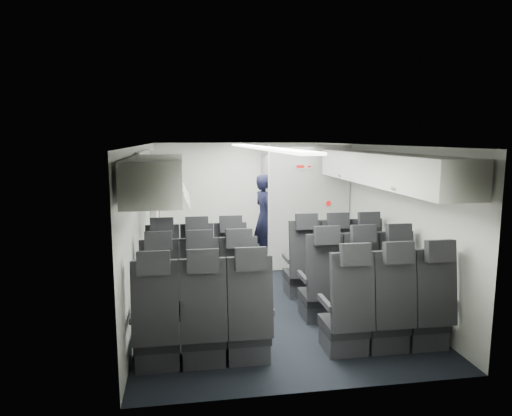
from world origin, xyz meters
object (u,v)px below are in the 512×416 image
object	(u,v)px
seat_row_front	(267,270)
galley_unit	(283,200)
boarding_door	(155,211)
seat_row_mid	(280,291)
seat_row_rear	(298,320)
carry_on_bag	(163,171)
flight_attendant	(265,217)

from	to	relation	value
seat_row_front	galley_unit	distance (m)	3.43
boarding_door	galley_unit	bearing A→B (deg)	24.28
seat_row_mid	galley_unit	size ratio (longest dim) A/B	1.75
galley_unit	boarding_door	size ratio (longest dim) A/B	1.02
seat_row_rear	boarding_door	bearing A→B (deg)	112.87
seat_row_front	seat_row_rear	xyz separation A→B (m)	(0.00, -1.80, 0.00)
seat_row_mid	carry_on_bag	size ratio (longest dim) A/B	7.96
seat_row_front	seat_row_mid	size ratio (longest dim) A/B	1.00
galley_unit	carry_on_bag	bearing A→B (deg)	-127.18
seat_row_rear	seat_row_front	bearing A→B (deg)	90.00
seat_row_rear	carry_on_bag	world-z (taller)	carry_on_bag
seat_row_mid	seat_row_rear	distance (m)	0.90
seat_row_mid	boarding_door	distance (m)	3.45
carry_on_bag	boarding_door	bearing A→B (deg)	106.55
seat_row_rear	boarding_door	size ratio (longest dim) A/B	1.79
seat_row_front	boarding_door	size ratio (longest dim) A/B	1.79
seat_row_front	boarding_door	bearing A→B (deg)	128.16
boarding_door	flight_attendant	size ratio (longest dim) A/B	1.17
boarding_door	seat_row_mid	bearing A→B (deg)	-61.23
seat_row_mid	seat_row_rear	size ratio (longest dim) A/B	1.00
seat_row_rear	galley_unit	bearing A→B (deg)	79.35
seat_row_mid	seat_row_rear	xyz separation A→B (m)	(0.00, -0.90, 0.00)
seat_row_rear	boarding_door	world-z (taller)	boarding_door
seat_row_front	boarding_door	distance (m)	2.71
boarding_door	carry_on_bag	bearing A→B (deg)	-82.66
seat_row_rear	flight_attendant	world-z (taller)	flight_attendant
carry_on_bag	galley_unit	bearing A→B (deg)	62.04
galley_unit	carry_on_bag	xyz separation A→B (m)	(-2.34, -3.09, 0.86)
boarding_door	carry_on_bag	distance (m)	2.12
galley_unit	seat_row_mid	bearing A→B (deg)	-102.88
seat_row_mid	carry_on_bag	xyz separation A→B (m)	(-1.39, 1.07, 1.41)
seat_row_rear	galley_unit	size ratio (longest dim) A/B	1.75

